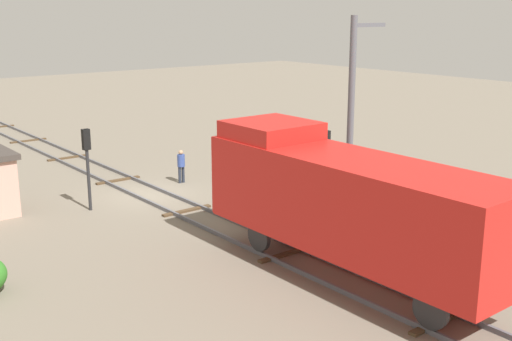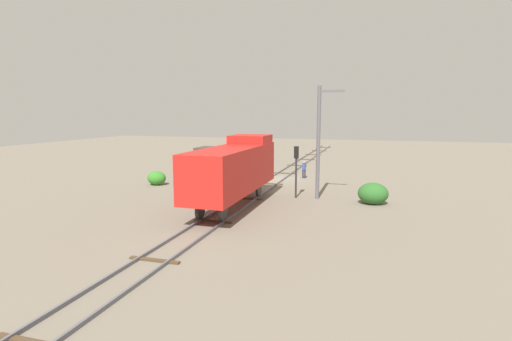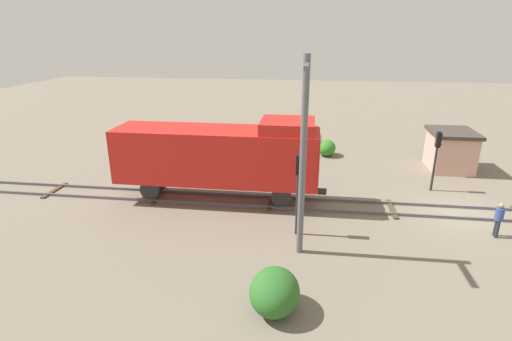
{
  "view_description": "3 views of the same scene",
  "coord_description": "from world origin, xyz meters",
  "views": [
    {
      "loc": [
        14.27,
        26.1,
        8.57
      ],
      "look_at": [
        -0.26,
        7.83,
        2.7
      ],
      "focal_mm": 45.0,
      "sensor_mm": 36.0,
      "label": 1
    },
    {
      "loc": [
        -9.05,
        37.7,
        6.44
      ],
      "look_at": [
        -1.15,
        11.36,
        2.43
      ],
      "focal_mm": 28.0,
      "sensor_mm": 36.0,
      "label": 2
    },
    {
      "loc": [
        -20.44,
        7.92,
        9.17
      ],
      "look_at": [
        0.96,
        10.84,
        1.56
      ],
      "focal_mm": 28.0,
      "sensor_mm": 36.0,
      "label": 3
    }
  ],
  "objects": [
    {
      "name": "ground_plane",
      "position": [
        0.0,
        0.0,
        0.0
      ],
      "size": [
        118.23,
        118.23,
        0.0
      ],
      "primitive_type": "plane",
      "color": "#756B5B"
    },
    {
      "name": "railway_track",
      "position": [
        0.0,
        0.0,
        0.07
      ],
      "size": [
        2.4,
        78.82,
        0.16
      ],
      "color": "#595960",
      "rests_on": "ground"
    },
    {
      "name": "locomotive",
      "position": [
        0.0,
        12.7,
        2.77
      ],
      "size": [
        2.9,
        11.6,
        4.6
      ],
      "color": "red",
      "rests_on": "railway_track"
    },
    {
      "name": "traffic_signal_near",
      "position": [
        3.2,
        0.44,
        2.54
      ],
      "size": [
        0.32,
        0.34,
        3.62
      ],
      "color": "#262628",
      "rests_on": "ground"
    },
    {
      "name": "traffic_signal_mid",
      "position": [
        -3.4,
        8.3,
        2.74
      ],
      "size": [
        0.32,
        0.34,
        3.93
      ],
      "color": "#262628",
      "rests_on": "ground"
    },
    {
      "name": "worker_near_track",
      "position": [
        -2.4,
        -0.97,
        1.0
      ],
      "size": [
        0.38,
        0.38,
        1.7
      ],
      "rotation": [
        0.0,
        0.0,
        0.08
      ],
      "color": "#262B38",
      "rests_on": "ground"
    },
    {
      "name": "catenary_mast",
      "position": [
        -5.06,
        8.12,
        4.43
      ],
      "size": [
        1.94,
        0.28,
        8.37
      ],
      "color": "#595960",
      "rests_on": "ground"
    },
    {
      "name": "relay_hut",
      "position": [
        7.5,
        -1.8,
        1.39
      ],
      "size": [
        3.5,
        2.9,
        2.74
      ],
      "color": "#D19E8C",
      "rests_on": "ground"
    },
    {
      "name": "bush_near",
      "position": [
        9.59,
        6.53,
        0.62
      ],
      "size": [
        1.7,
        1.39,
        1.24
      ],
      "primitive_type": "ellipsoid",
      "color": "#327D26",
      "rests_on": "ground"
    },
    {
      "name": "bush_mid",
      "position": [
        -9.04,
        8.84,
        0.77
      ],
      "size": [
        2.11,
        1.73,
        1.53
      ],
      "primitive_type": "ellipsoid",
      "color": "#2B6326",
      "rests_on": "ground"
    }
  ]
}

